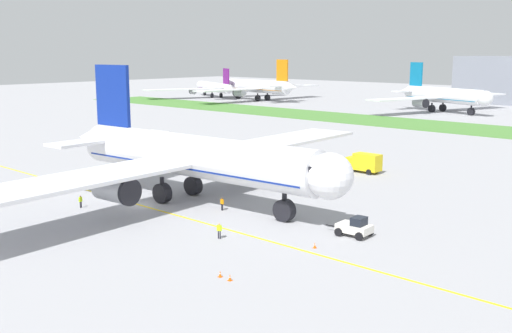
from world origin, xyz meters
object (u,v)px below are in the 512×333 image
airliner_foreground (190,157)px  ground_crew_wingwalker_port (219,229)px  service_truck_baggage_loader (364,162)px  ground_crew_wingwalker_starboard (81,200)px  parked_airliner_far_right (442,96)px  parked_airliner_far_left (215,87)px  parked_airliner_far_centre (259,87)px  traffic_cone_near_nose (220,274)px  traffic_cone_port_wing (315,245)px  pushback_tug (355,227)px  traffic_cone_starboard_wing (230,278)px  ground_crew_marshaller_front (222,202)px

airliner_foreground → ground_crew_wingwalker_port: 17.83m
service_truck_baggage_loader → airliner_foreground: bearing=-100.4°
ground_crew_wingwalker_starboard → parked_airliner_far_right: size_ratio=0.03×
airliner_foreground → parked_airliner_far_left: airliner_foreground is taller
parked_airliner_far_centre → parked_airliner_far_left: bearing=179.4°
traffic_cone_near_nose → ground_crew_wingwalker_port: bearing=136.6°
traffic_cone_port_wing → parked_airliner_far_right: bearing=111.4°
pushback_tug → parked_airliner_far_left: (-159.72, 129.90, 3.37)m
parked_airliner_far_left → parked_airliner_far_centre: size_ratio=0.96×
airliner_foreground → pushback_tug: bearing=4.2°
traffic_cone_near_nose → traffic_cone_starboard_wing: bearing=-1.0°
ground_crew_wingwalker_port → parked_airliner_far_centre: (-123.08, 140.32, 4.60)m
ground_crew_marshaller_front → parked_airliner_far_centre: (-114.82, 131.92, 4.64)m
airliner_foreground → parked_airliner_far_left: bearing=135.7°
airliner_foreground → ground_crew_marshaller_front: bearing=-4.1°
ground_crew_wingwalker_starboard → traffic_cone_near_nose: bearing=-8.8°
airliner_foreground → ground_crew_marshaller_front: 8.14m
traffic_cone_near_nose → traffic_cone_port_wing: same height
traffic_cone_near_nose → traffic_cone_port_wing: bearing=84.3°
ground_crew_wingwalker_port → ground_crew_wingwalker_starboard: size_ratio=1.08×
ground_crew_wingwalker_port → parked_airliner_far_right: size_ratio=0.03×
parked_airliner_far_right → parked_airliner_far_centre: bearing=-176.0°
traffic_cone_port_wing → traffic_cone_starboard_wing: size_ratio=1.00×
pushback_tug → service_truck_baggage_loader: (-18.75, 30.72, 0.70)m
parked_airliner_far_left → parked_airliner_far_centre: (26.55, -0.26, 1.29)m
pushback_tug → parked_airliner_far_right: 146.31m
parked_airliner_far_centre → ground_crew_marshaller_front: bearing=-49.0°
ground_crew_wingwalker_starboard → traffic_cone_port_wing: bearing=13.1°
traffic_cone_starboard_wing → parked_airliner_far_centre: 198.79m
service_truck_baggage_loader → parked_airliner_far_centre: parked_airliner_far_centre is taller
ground_crew_wingwalker_starboard → parked_airliner_far_right: bearing=99.0°
ground_crew_wingwalker_port → parked_airliner_far_right: (-46.08, 145.70, 4.39)m
ground_crew_wingwalker_starboard → parked_airliner_far_centre: 175.15m
traffic_cone_starboard_wing → parked_airliner_far_centre: (-132.52, 148.07, 5.38)m
ground_crew_marshaller_front → ground_crew_wingwalker_starboard: (-14.23, -11.40, -0.04)m
service_truck_baggage_loader → parked_airliner_far_centre: (-114.42, 98.92, 3.96)m
traffic_cone_port_wing → parked_airliner_far_centre: size_ratio=0.01×
traffic_cone_near_nose → traffic_cone_starboard_wing: same height
ground_crew_wingwalker_port → traffic_cone_port_wing: size_ratio=3.03×
ground_crew_wingwalker_starboard → parked_airliner_far_left: parked_airliner_far_left is taller
traffic_cone_near_nose → parked_airliner_far_left: (-157.82, 148.30, 4.09)m
ground_crew_wingwalker_starboard → service_truck_baggage_loader: bearing=72.7°
airliner_foreground → traffic_cone_starboard_wing: bearing=-34.6°
ground_crew_wingwalker_port → ground_crew_marshaller_front: 11.79m
airliner_foreground → traffic_cone_near_nose: bearing=-36.0°
airliner_foreground → ground_crew_marshaller_front: airliner_foreground is taller
ground_crew_wingwalker_starboard → service_truck_baggage_loader: 46.50m
service_truck_baggage_loader → parked_airliner_far_left: size_ratio=0.10×
ground_crew_wingwalker_port → traffic_cone_starboard_wing: size_ratio=3.03×
traffic_cone_port_wing → parked_airliner_far_left: (-159.03, 136.15, 4.09)m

